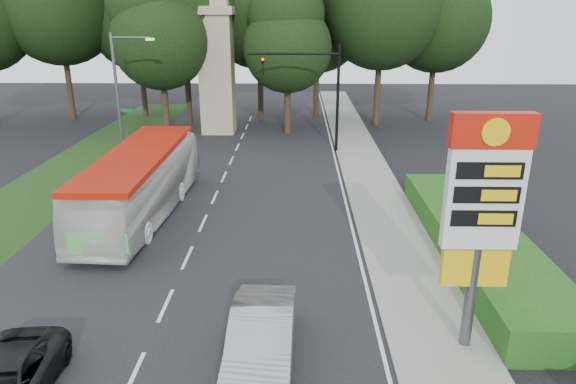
{
  "coord_description": "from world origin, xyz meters",
  "views": [
    {
      "loc": [
        4.34,
        -10.66,
        9.18
      ],
      "look_at": [
        3.95,
        9.19,
        2.2
      ],
      "focal_mm": 32.0,
      "sensor_mm": 36.0,
      "label": 1
    }
  ],
  "objects_px": {
    "traffic_signal_mast": "(318,84)",
    "streetlight_signs": "(120,91)",
    "gas_station_pylon": "(483,204)",
    "transit_bus": "(141,185)",
    "sedan_silver": "(261,341)",
    "monument": "(217,68)"
  },
  "relations": [
    {
      "from": "transit_bus",
      "to": "sedan_silver",
      "type": "xyz_separation_m",
      "value": [
        6.37,
        -10.84,
        -0.77
      ]
    },
    {
      "from": "streetlight_signs",
      "to": "sedan_silver",
      "type": "xyz_separation_m",
      "value": [
        10.38,
        -20.98,
        -3.63
      ]
    },
    {
      "from": "gas_station_pylon",
      "to": "sedan_silver",
      "type": "height_order",
      "value": "gas_station_pylon"
    },
    {
      "from": "traffic_signal_mast",
      "to": "sedan_silver",
      "type": "relative_size",
      "value": 1.47
    },
    {
      "from": "traffic_signal_mast",
      "to": "transit_bus",
      "type": "xyz_separation_m",
      "value": [
        -8.66,
        -12.13,
        -3.1
      ]
    },
    {
      "from": "traffic_signal_mast",
      "to": "monument",
      "type": "relative_size",
      "value": 0.72
    },
    {
      "from": "traffic_signal_mast",
      "to": "transit_bus",
      "type": "relative_size",
      "value": 0.64
    },
    {
      "from": "streetlight_signs",
      "to": "monument",
      "type": "bearing_deg",
      "value": 58.03
    },
    {
      "from": "traffic_signal_mast",
      "to": "streetlight_signs",
      "type": "xyz_separation_m",
      "value": [
        -12.67,
        -1.99,
        -0.23
      ]
    },
    {
      "from": "transit_bus",
      "to": "sedan_silver",
      "type": "height_order",
      "value": "transit_bus"
    },
    {
      "from": "gas_station_pylon",
      "to": "transit_bus",
      "type": "bearing_deg",
      "value": 140.97
    },
    {
      "from": "streetlight_signs",
      "to": "gas_station_pylon",
      "type": "bearing_deg",
      "value": -51.04
    },
    {
      "from": "traffic_signal_mast",
      "to": "sedan_silver",
      "type": "xyz_separation_m",
      "value": [
        -2.29,
        -22.96,
        -3.86
      ]
    },
    {
      "from": "gas_station_pylon",
      "to": "monument",
      "type": "bearing_deg",
      "value": 111.8
    },
    {
      "from": "gas_station_pylon",
      "to": "traffic_signal_mast",
      "type": "distance_m",
      "value": 22.29
    },
    {
      "from": "monument",
      "to": "transit_bus",
      "type": "relative_size",
      "value": 0.89
    },
    {
      "from": "streetlight_signs",
      "to": "monument",
      "type": "height_order",
      "value": "monument"
    },
    {
      "from": "traffic_signal_mast",
      "to": "streetlight_signs",
      "type": "distance_m",
      "value": 12.83
    },
    {
      "from": "monument",
      "to": "transit_bus",
      "type": "bearing_deg",
      "value": -93.1
    },
    {
      "from": "streetlight_signs",
      "to": "monument",
      "type": "distance_m",
      "value": 9.44
    },
    {
      "from": "monument",
      "to": "streetlight_signs",
      "type": "bearing_deg",
      "value": -121.97
    },
    {
      "from": "gas_station_pylon",
      "to": "sedan_silver",
      "type": "xyz_separation_m",
      "value": [
        -5.81,
        -0.96,
        -3.64
      ]
    }
  ]
}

